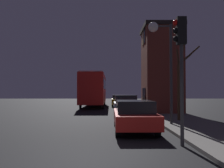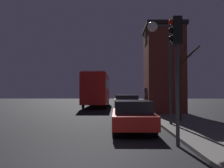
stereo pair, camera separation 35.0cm
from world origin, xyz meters
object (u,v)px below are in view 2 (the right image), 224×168
Objects in this scene: bus at (97,88)px; car_far_lane at (122,100)px; car_mid_lane at (127,104)px; car_near_lane at (132,115)px; traffic_light at (176,53)px; streetlamp at (160,46)px; bare_tree at (181,83)px.

bus reaches higher than car_far_lane.
bus is 2.92× the size of car_mid_lane.
car_near_lane is (3.01, -18.54, -1.55)m from bus.
car_far_lane is at bearing 93.43° from traffic_light.
car_near_lane is 1.10× the size of car_far_lane.
car_mid_lane is 9.81m from car_far_lane.
streetlamp is at bearing 44.47° from car_near_lane.
bare_tree is at bearing -63.04° from car_mid_lane.
car_mid_lane is (-1.09, 11.82, -2.23)m from traffic_light.
bare_tree is at bearing 74.47° from traffic_light.
car_mid_lane reaches higher than car_near_lane.
bare_tree reaches higher than car_far_lane.
traffic_light is 12.08m from car_mid_lane.
traffic_light is at bearing -105.53° from bare_tree.
traffic_light is at bearing -93.70° from streetlamp.
streetlamp reaches higher than car_near_lane.
car_near_lane is 1.17× the size of car_mid_lane.
streetlamp is 2.85m from bare_tree.
streetlamp is 1.22× the size of car_far_lane.
car_near_lane is (-2.97, -3.13, -1.54)m from bare_tree.
bus is (-4.54, 17.03, -1.83)m from streetlamp.
bus is 18.84m from car_near_lane.
bare_tree is 0.38× the size of bus.
car_far_lane is (-0.06, 18.50, 0.02)m from car_near_lane.
traffic_light reaches higher than car_mid_lane.
car_mid_lane is (-2.83, 5.56, -1.48)m from bare_tree.
streetlamp reaches higher than car_mid_lane.
car_near_lane is at bearing -90.96° from car_mid_lane.
bus is 2.51× the size of car_near_lane.
streetlamp is 1.24× the size of traffic_light.
bare_tree is 1.05× the size of car_far_lane.
traffic_light is 0.98× the size of car_far_lane.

